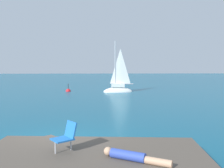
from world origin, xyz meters
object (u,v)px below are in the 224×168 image
Objects in this scene: marker_buoy at (68,91)px; sailboat_near at (118,89)px; person_sunbather at (133,156)px; beach_chair at (66,135)px.

sailboat_near is at bearing -10.65° from marker_buoy.
marker_buoy reaches higher than person_sunbather.
beach_chair is (-2.69, -19.89, 0.63)m from sailboat_near.
marker_buoy is at bearing 130.68° from person_sunbather.
sailboat_near reaches higher than marker_buoy.
beach_chair is (-1.73, 0.79, 0.33)m from person_sunbather.
sailboat_near is at bearing -134.14° from beach_chair.
person_sunbather is 1.41× the size of marker_buoy.
person_sunbather is 2.00× the size of beach_chair.
sailboat_near is 7.49× the size of beach_chair.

